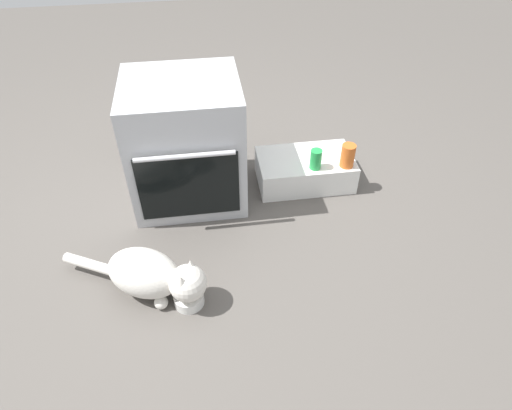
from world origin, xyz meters
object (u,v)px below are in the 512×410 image
(pantry_cabinet, at_px, (305,170))
(food_bowl, at_px, (189,298))
(cat, at_px, (152,275))
(soda_can, at_px, (316,159))
(sauce_jar, at_px, (348,156))
(oven, at_px, (187,143))

(pantry_cabinet, xyz_separation_m, food_bowl, (-0.73, -0.81, -0.05))
(pantry_cabinet, distance_m, cat, 1.15)
(food_bowl, distance_m, soda_can, 1.06)
(sauce_jar, bearing_deg, pantry_cabinet, 153.56)
(soda_can, bearing_deg, food_bowl, -136.93)
(oven, xyz_separation_m, food_bowl, (-0.04, -0.81, -0.32))
(oven, relative_size, cat, 1.01)
(cat, relative_size, sauce_jar, 4.95)
(food_bowl, height_order, sauce_jar, sauce_jar)
(pantry_cabinet, height_order, food_bowl, pantry_cabinet)
(pantry_cabinet, bearing_deg, sauce_jar, -26.44)
(sauce_jar, height_order, soda_can, sauce_jar)
(cat, xyz_separation_m, soda_can, (0.91, 0.63, 0.10))
(cat, bearing_deg, pantry_cabinet, 66.86)
(sauce_jar, bearing_deg, food_bowl, -143.27)
(food_bowl, relative_size, sauce_jar, 1.00)
(oven, height_order, cat, oven)
(oven, bearing_deg, cat, -105.25)
(cat, bearing_deg, oven, 102.00)
(food_bowl, relative_size, soda_can, 1.16)
(oven, distance_m, food_bowl, 0.87)
(oven, distance_m, soda_can, 0.73)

